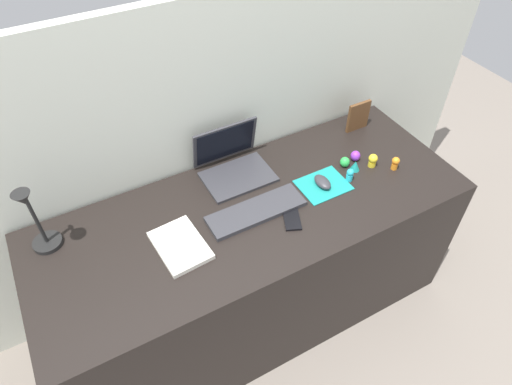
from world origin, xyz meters
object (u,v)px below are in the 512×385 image
at_px(picture_frame, 358,116).
at_px(toy_figurine_orange, 395,163).
at_px(cell_phone, 292,218).
at_px(notebook_pad, 180,245).
at_px(toy_figurine_purple, 355,156).
at_px(toy_figurine_yellow, 373,160).
at_px(keyboard, 257,211).
at_px(mouse, 322,182).
at_px(desk_lamp, 36,222).
at_px(toy_figurine_green, 345,162).
at_px(laptop, 232,162).
at_px(toy_figurine_teal, 355,166).
at_px(toy_figurine_cyan, 350,175).

height_order(picture_frame, toy_figurine_orange, picture_frame).
distance_m(cell_phone, notebook_pad, 0.45).
relative_size(cell_phone, notebook_pad, 0.53).
bearing_deg(toy_figurine_purple, toy_figurine_yellow, -58.60).
xyz_separation_m(cell_phone, notebook_pad, (-0.45, 0.08, 0.01)).
distance_m(keyboard, mouse, 0.33).
bearing_deg(desk_lamp, keyboard, -15.61).
distance_m(toy_figurine_orange, toy_figurine_yellow, 0.10).
bearing_deg(toy_figurine_green, notebook_pad, -174.71).
bearing_deg(notebook_pad, mouse, -2.58).
bearing_deg(notebook_pad, laptop, 34.05).
xyz_separation_m(laptop, notebook_pad, (-0.37, -0.29, -0.04)).
distance_m(laptop, notebook_pad, 0.47).
bearing_deg(toy_figurine_teal, cell_phone, -164.11).
relative_size(keyboard, toy_figurine_orange, 6.44).
relative_size(toy_figurine_yellow, toy_figurine_teal, 1.32).
bearing_deg(toy_figurine_green, toy_figurine_cyan, -113.85).
relative_size(laptop, notebook_pad, 1.25).
bearing_deg(desk_lamp, toy_figurine_orange, -10.95).
distance_m(laptop, cell_phone, 0.38).
xyz_separation_m(toy_figurine_green, toy_figurine_orange, (0.18, -0.12, 0.01)).
height_order(cell_phone, toy_figurine_teal, toy_figurine_teal).
distance_m(cell_phone, toy_figurine_green, 0.41).
relative_size(toy_figurine_green, toy_figurine_yellow, 0.75).
xyz_separation_m(keyboard, toy_figurine_teal, (0.51, 0.02, 0.01)).
bearing_deg(toy_figurine_yellow, toy_figurine_purple, 121.40).
xyz_separation_m(laptop, toy_figurine_teal, (0.48, -0.26, -0.03)).
relative_size(picture_frame, toy_figurine_purple, 3.06).
bearing_deg(cell_phone, toy_figurine_teal, 39.11).
distance_m(notebook_pad, toy_figurine_green, 0.83).
xyz_separation_m(laptop, toy_figurine_purple, (0.52, -0.20, -0.03)).
bearing_deg(notebook_pad, picture_frame, 10.44).
relative_size(keyboard, desk_lamp, 1.27).
bearing_deg(keyboard, toy_figurine_yellow, 0.07).
bearing_deg(desk_lamp, toy_figurine_green, -7.13).
xyz_separation_m(laptop, toy_figurine_cyan, (0.42, -0.30, -0.02)).
xyz_separation_m(keyboard, toy_figurine_green, (0.49, 0.06, 0.01)).
bearing_deg(toy_figurine_purple, picture_frame, 50.96).
bearing_deg(picture_frame, mouse, -146.19).
distance_m(mouse, toy_figurine_green, 0.17).
bearing_deg(toy_figurine_purple, toy_figurine_green, -171.26).
bearing_deg(laptop, toy_figurine_green, -25.13).
distance_m(notebook_pad, toy_figurine_teal, 0.85).
bearing_deg(toy_figurine_orange, mouse, 169.33).
relative_size(desk_lamp, toy_figurine_purple, 6.57).
height_order(toy_figurine_cyan, toy_figurine_teal, toy_figurine_cyan).
bearing_deg(toy_figurine_green, toy_figurine_purple, 8.74).
bearing_deg(toy_figurine_orange, picture_frame, 83.93).
relative_size(picture_frame, toy_figurine_yellow, 2.35).
xyz_separation_m(cell_phone, desk_lamp, (-0.88, 0.32, 0.15)).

